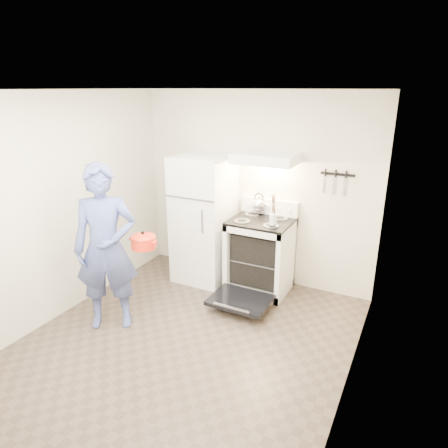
{
  "coord_description": "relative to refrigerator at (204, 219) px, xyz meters",
  "views": [
    {
      "loc": [
        1.96,
        -2.94,
        2.52
      ],
      "look_at": [
        -0.05,
        1.0,
        1.0
      ],
      "focal_mm": 32.0,
      "sensor_mm": 36.0,
      "label": 1
    }
  ],
  "objects": [
    {
      "name": "floor",
      "position": [
        0.58,
        -1.45,
        -0.85
      ],
      "size": [
        3.6,
        3.6,
        0.0
      ],
      "primitive_type": "plane",
      "color": "#493D32",
      "rests_on": "ground"
    },
    {
      "name": "back_wall",
      "position": [
        0.58,
        0.35,
        0.4
      ],
      "size": [
        3.2,
        0.02,
        2.5
      ],
      "primitive_type": "cube",
      "color": "beige",
      "rests_on": "ground"
    },
    {
      "name": "refrigerator",
      "position": [
        0.0,
        0.0,
        0.0
      ],
      "size": [
        0.7,
        0.7,
        1.7
      ],
      "primitive_type": "cube",
      "color": "white",
      "rests_on": "floor"
    },
    {
      "name": "stove_body",
      "position": [
        0.81,
        0.02,
        -0.39
      ],
      "size": [
        0.76,
        0.65,
        0.92
      ],
      "primitive_type": "cube",
      "color": "white",
      "rests_on": "floor"
    },
    {
      "name": "cooktop",
      "position": [
        0.81,
        0.02,
        0.09
      ],
      "size": [
        0.76,
        0.65,
        0.03
      ],
      "primitive_type": "cube",
      "color": "black",
      "rests_on": "stove_body"
    },
    {
      "name": "backsplash",
      "position": [
        0.81,
        0.31,
        0.2
      ],
      "size": [
        0.76,
        0.07,
        0.2
      ],
      "primitive_type": "cube",
      "color": "white",
      "rests_on": "cooktop"
    },
    {
      "name": "oven_door",
      "position": [
        0.81,
        -0.57,
        -0.72
      ],
      "size": [
        0.7,
        0.54,
        0.04
      ],
      "primitive_type": "cube",
      "color": "black",
      "rests_on": "floor"
    },
    {
      "name": "oven_rack",
      "position": [
        0.81,
        0.02,
        -0.41
      ],
      "size": [
        0.6,
        0.52,
        0.01
      ],
      "primitive_type": "cube",
      "color": "slate",
      "rests_on": "stove_body"
    },
    {
      "name": "range_hood",
      "position": [
        0.81,
        0.1,
        0.86
      ],
      "size": [
        0.76,
        0.5,
        0.12
      ],
      "primitive_type": "cube",
      "color": "white",
      "rests_on": "back_wall"
    },
    {
      "name": "knife_strip",
      "position": [
        1.63,
        0.33,
        0.7
      ],
      "size": [
        0.4,
        0.02,
        0.03
      ],
      "primitive_type": "cube",
      "color": "black",
      "rests_on": "back_wall"
    },
    {
      "name": "pizza_stone",
      "position": [
        0.76,
        0.11,
        -0.4
      ],
      "size": [
        0.29,
        0.29,
        0.02
      ],
      "primitive_type": "cylinder",
      "color": "#917455",
      "rests_on": "oven_rack"
    },
    {
      "name": "tea_kettle",
      "position": [
        0.68,
        0.24,
        0.24
      ],
      "size": [
        0.23,
        0.19,
        0.28
      ],
      "primitive_type": null,
      "color": "#B4B4B8",
      "rests_on": "cooktop"
    },
    {
      "name": "utensil_jar",
      "position": [
        1.03,
        -0.15,
        0.2
      ],
      "size": [
        0.11,
        0.11,
        0.13
      ],
      "primitive_type": "cylinder",
      "rotation": [
        0.0,
        0.0,
        -0.24
      ],
      "color": "silver",
      "rests_on": "cooktop"
    },
    {
      "name": "person",
      "position": [
        -0.34,
        -1.48,
        0.06
      ],
      "size": [
        0.79,
        0.73,
        1.81
      ],
      "primitive_type": "imported",
      "rotation": [
        0.0,
        0.0,
        0.59
      ],
      "color": "navy",
      "rests_on": "floor"
    },
    {
      "name": "dutch_oven",
      "position": [
        -0.08,
        -1.19,
        0.07
      ],
      "size": [
        0.34,
        0.27,
        0.23
      ],
      "primitive_type": null,
      "color": "red",
      "rests_on": "person"
    }
  ]
}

